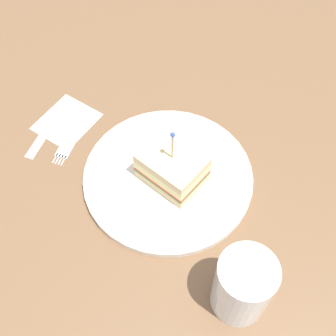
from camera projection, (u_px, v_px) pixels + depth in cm
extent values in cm
cube|color=brown|center=(168.00, 182.00, 70.38)|extent=(117.54, 117.54, 2.00)
cylinder|color=silver|center=(168.00, 177.00, 69.07)|extent=(26.21, 26.21, 1.13)
cube|color=beige|center=(171.00, 176.00, 67.66)|extent=(10.50, 8.95, 1.45)
cube|color=#478438|center=(171.00, 173.00, 66.89)|extent=(10.50, 8.95, 0.40)
cube|color=red|center=(171.00, 171.00, 66.51)|extent=(10.50, 8.95, 0.50)
cube|color=#EFE093|center=(171.00, 167.00, 65.66)|extent=(10.50, 8.95, 1.54)
cube|color=beige|center=(171.00, 161.00, 64.41)|extent=(10.50, 8.95, 1.45)
cylinder|color=tan|center=(171.00, 149.00, 61.94)|extent=(0.30, 0.30, 5.94)
sphere|color=blue|center=(172.00, 136.00, 59.46)|extent=(0.70, 0.70, 0.70)
cylinder|color=gold|center=(241.00, 289.00, 55.77)|extent=(6.45, 6.45, 8.06)
cylinder|color=white|center=(243.00, 286.00, 54.71)|extent=(7.33, 7.33, 10.61)
cube|color=white|center=(67.00, 121.00, 75.87)|extent=(9.46, 10.29, 0.15)
cube|color=silver|center=(78.00, 125.00, 75.29)|extent=(1.67, 6.76, 0.35)
cube|color=silver|center=(65.00, 149.00, 72.57)|extent=(2.75, 3.90, 0.35)
cube|color=silver|center=(55.00, 158.00, 71.54)|extent=(0.50, 2.00, 0.35)
cube|color=silver|center=(58.00, 159.00, 71.46)|extent=(0.50, 2.00, 0.35)
cube|color=silver|center=(61.00, 160.00, 71.37)|extent=(0.50, 2.00, 0.35)
cube|color=silver|center=(64.00, 160.00, 71.29)|extent=(0.50, 2.00, 0.35)
cube|color=silver|center=(55.00, 117.00, 76.28)|extent=(1.53, 7.64, 0.35)
cube|color=silver|center=(39.00, 142.00, 73.37)|extent=(2.35, 7.13, 0.24)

